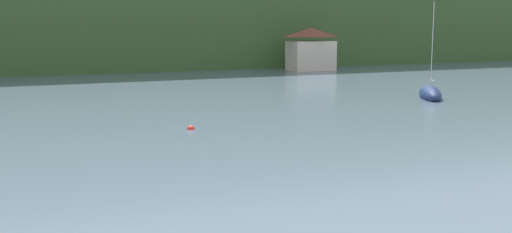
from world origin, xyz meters
name	(u,v)px	position (x,y,z in m)	size (l,w,h in m)	color
wooded_hillside	(129,14)	(14.90, 132.77, 9.26)	(352.00, 63.46, 40.80)	#38562D
shore_building_central	(311,50)	(33.82, 91.02, 3.18)	(7.17, 4.25, 6.54)	beige
sailboat_far_5	(430,94)	(26.99, 55.44, 0.38)	(5.07, 6.54, 9.53)	navy
mooring_buoy_near	(191,129)	(0.68, 48.20, 0.00)	(0.54, 0.54, 0.54)	red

